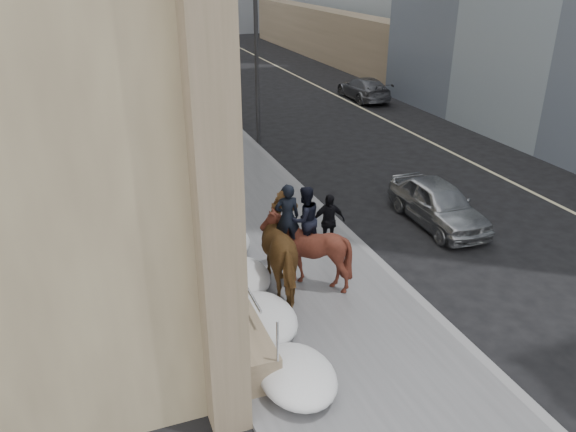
% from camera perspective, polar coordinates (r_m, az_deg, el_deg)
% --- Properties ---
extents(ground, '(140.00, 140.00, 0.00)m').
position_cam_1_polar(ground, '(13.52, 3.42, -10.71)').
color(ground, black).
rests_on(ground, ground).
extents(sidewalk, '(5.00, 80.00, 0.12)m').
position_cam_1_polar(sidewalk, '(21.96, -7.06, 3.82)').
color(sidewalk, '#525255').
rests_on(sidewalk, ground).
extents(curb, '(0.24, 80.00, 0.12)m').
position_cam_1_polar(curb, '(22.65, -0.61, 4.67)').
color(curb, slate).
rests_on(curb, ground).
extents(lane_line, '(0.15, 70.00, 0.01)m').
position_cam_1_polar(lane_line, '(26.26, 15.89, 6.44)').
color(lane_line, '#BFB78C').
rests_on(lane_line, ground).
extents(far_podium, '(2.00, 80.00, 4.00)m').
position_cam_1_polar(far_podium, '(28.95, 24.60, 10.92)').
color(far_podium, '#76664C').
rests_on(far_podium, ground).
extents(streetlight_mid, '(1.71, 0.24, 8.00)m').
position_cam_1_polar(streetlight_mid, '(25.32, -3.61, 17.31)').
color(streetlight_mid, '#2D2D30').
rests_on(streetlight_mid, ground).
extents(streetlight_far, '(1.71, 0.24, 8.00)m').
position_cam_1_polar(streetlight_far, '(44.75, -11.67, 20.09)').
color(streetlight_far, '#2D2D30').
rests_on(streetlight_far, ground).
extents(traffic_signal, '(4.10, 0.22, 6.00)m').
position_cam_1_polar(traffic_signal, '(32.93, -9.06, 17.77)').
color(traffic_signal, '#2D2D30').
rests_on(traffic_signal, ground).
extents(snow_bank, '(1.70, 18.10, 0.76)m').
position_cam_1_polar(snow_bank, '(19.82, -9.79, 2.56)').
color(snow_bank, silver).
rests_on(snow_bank, sidewalk).
extents(mounted_horse_left, '(1.48, 2.83, 2.81)m').
position_cam_1_polar(mounted_horse_left, '(13.92, -0.02, -3.16)').
color(mounted_horse_left, '#503418').
rests_on(mounted_horse_left, sidewalk).
extents(mounted_horse_right, '(2.02, 2.17, 2.69)m').
position_cam_1_polar(mounted_horse_right, '(14.12, 1.81, -3.06)').
color(mounted_horse_right, '#3E1A11').
rests_on(mounted_horse_right, sidewalk).
extents(pedestrian, '(1.02, 0.49, 1.69)m').
position_cam_1_polar(pedestrian, '(16.11, 4.12, -0.56)').
color(pedestrian, black).
rests_on(pedestrian, sidewalk).
extents(car_silver, '(1.77, 4.20, 1.42)m').
position_cam_1_polar(car_silver, '(18.55, 15.00, 1.27)').
color(car_silver, '#9EA1A5').
rests_on(car_silver, ground).
extents(car_grey, '(2.04, 4.67, 1.34)m').
position_cam_1_polar(car_grey, '(35.05, 7.69, 12.72)').
color(car_grey, '#57585F').
rests_on(car_grey, ground).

